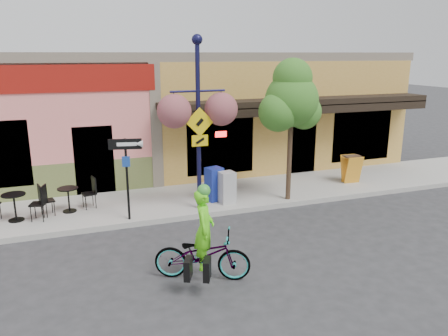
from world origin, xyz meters
name	(u,v)px	position (x,y,z in m)	size (l,w,h in m)	color
ground	(221,223)	(0.00, 0.00, 0.00)	(90.00, 90.00, 0.00)	#2D2D30
sidewalk	(199,198)	(0.00, 2.00, 0.07)	(24.00, 3.00, 0.15)	#9E9B93
curb	(214,214)	(0.00, 0.55, 0.07)	(24.00, 0.12, 0.15)	#A8A59E
building	(161,109)	(0.00, 7.50, 2.25)	(18.20, 8.20, 4.50)	#F68079
bicycle	(202,255)	(-1.35, -2.71, 0.51)	(0.68, 1.96, 1.03)	#9B210E
cyclist_rider	(204,241)	(-1.30, -2.71, 0.82)	(0.60, 0.39, 1.65)	#60EC18
lamp_post	(198,125)	(-0.31, 0.94, 2.56)	(1.54, 0.62, 4.82)	#121138
one_way_sign	(127,180)	(-2.34, 0.74, 1.25)	(0.85, 0.18, 2.21)	black
cafe_set_left	(14,203)	(-5.19, 1.66, 0.63)	(1.61, 0.81, 0.97)	black
cafe_set_right	(68,196)	(-3.84, 1.91, 0.60)	(1.51, 0.76, 0.91)	black
newspaper_box_blue	(214,184)	(0.31, 1.47, 0.66)	(0.46, 0.41, 1.01)	navy
newspaper_box_grey	(227,187)	(0.60, 1.13, 0.62)	(0.44, 0.40, 0.94)	#A9A9A9
street_tree	(290,130)	(2.47, 0.82, 2.28)	(1.66, 1.66, 4.26)	#3D7A26
sandwich_board	(354,170)	(5.34, 1.50, 0.62)	(0.57, 0.42, 0.95)	orange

